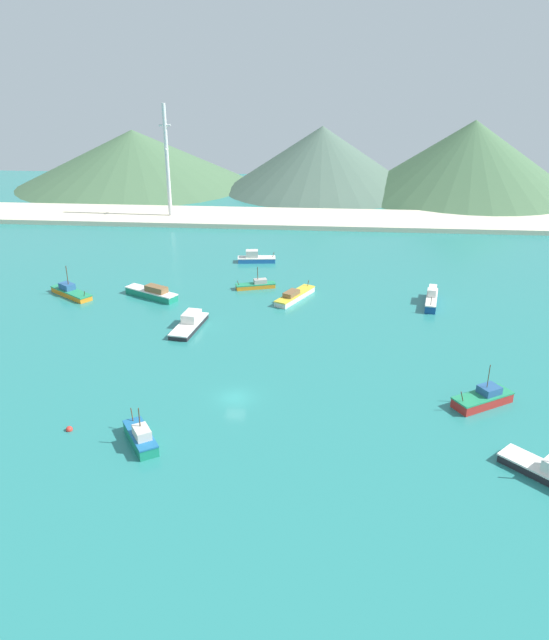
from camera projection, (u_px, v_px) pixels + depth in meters
name	position (u px, v px, depth m)	size (l,w,h in m)	color
ground	(260.00, 312.00, 106.83)	(260.00, 280.00, 0.50)	teal
fishing_boat_0	(294.00, 296.00, 111.69)	(7.15, 10.74, 2.16)	silver
fishing_boat_1	(255.00, 258.00, 132.51)	(8.40, 3.50, 2.63)	#1E5BA8
fishing_boat_2	(256.00, 285.00, 117.21)	(7.81, 4.05, 4.30)	orange
fishing_boat_3	(141.00, 437.00, 69.24)	(5.63, 7.10, 4.84)	#198466
fishing_boat_4	(190.00, 323.00, 99.75)	(4.74, 10.65, 2.37)	#232328
fishing_boat_6	(71.00, 292.00, 113.42)	(9.62, 8.01, 5.75)	orange
fishing_boat_7	(432.00, 298.00, 109.47)	(3.70, 9.95, 3.04)	#14478C
fishing_boat_9	(152.00, 293.00, 112.48)	(10.92, 7.46, 2.43)	#198466
fishing_boat_10	(483.00, 398.00, 77.34)	(8.36, 6.68, 5.55)	red
buoy_0	(69.00, 429.00, 72.13)	(0.80, 0.80, 0.80)	red
beach_strip	(285.00, 218.00, 167.44)	(247.00, 20.91, 1.20)	beige
hill_west	(134.00, 157.00, 213.73)	(81.40, 81.40, 18.57)	#476B47
hill_central	(322.00, 158.00, 203.73)	(65.23, 65.23, 20.79)	#4C6656
hill_east	(472.00, 159.00, 193.92)	(71.76, 71.76, 23.53)	#476B47
radio_tower	(167.00, 162.00, 162.48)	(3.04, 2.43, 30.39)	silver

